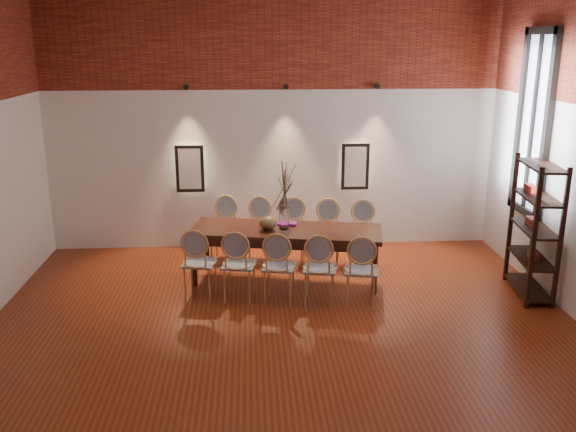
{
  "coord_description": "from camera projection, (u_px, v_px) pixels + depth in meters",
  "views": [
    {
      "loc": [
        -0.37,
        -5.96,
        3.25
      ],
      "look_at": [
        0.11,
        1.56,
        1.05
      ],
      "focal_mm": 38.0,
      "sensor_mm": 36.0,
      "label": 1
    }
  ],
  "objects": [
    {
      "name": "brick_band_front",
      "position": [
        342.0,
        38.0,
        2.4
      ],
      "size": [
        7.0,
        0.02,
        1.5
      ],
      "primitive_type": "cube",
      "color": "maroon",
      "rests_on": "ground"
    },
    {
      "name": "chair_near_c",
      "position": [
        279.0,
        266.0,
        7.73
      ],
      "size": [
        0.52,
        0.52,
        0.94
      ],
      "primitive_type": null,
      "rotation": [
        0.0,
        0.0,
        -0.19
      ],
      "color": "tan",
      "rests_on": "floor"
    },
    {
      "name": "brick_band_back",
      "position": [
        272.0,
        39.0,
        9.06
      ],
      "size": [
        7.0,
        0.02,
        1.5
      ],
      "primitive_type": "cube",
      "color": "maroon",
      "rests_on": "ground"
    },
    {
      "name": "wall_back",
      "position": [
        273.0,
        122.0,
        9.48
      ],
      "size": [
        7.0,
        0.1,
        4.0
      ],
      "primitive_type": "cube",
      "color": "silver",
      "rests_on": "ground"
    },
    {
      "name": "dried_branches",
      "position": [
        284.0,
        186.0,
        8.15
      ],
      "size": [
        0.5,
        0.5,
        0.7
      ],
      "primitive_type": null,
      "color": "#483728",
      "rests_on": "vase"
    },
    {
      "name": "chair_near_d",
      "position": [
        320.0,
        268.0,
        7.67
      ],
      "size": [
        0.52,
        0.52,
        0.94
      ],
      "primitive_type": null,
      "rotation": [
        0.0,
        0.0,
        -0.19
      ],
      "color": "tan",
      "rests_on": "floor"
    },
    {
      "name": "spot_fixture_mid",
      "position": [
        286.0,
        87.0,
        9.22
      ],
      "size": [
        0.08,
        0.1,
        0.08
      ],
      "primitive_type": "cylinder",
      "rotation": [
        1.57,
        0.0,
        0.0
      ],
      "color": "black",
      "rests_on": "wall_back"
    },
    {
      "name": "niche_left",
      "position": [
        190.0,
        168.0,
        9.5
      ],
      "size": [
        0.36,
        0.06,
        0.66
      ],
      "primitive_type": "cube",
      "color": "#FFEAC6",
      "rests_on": "wall_back"
    },
    {
      "name": "spot_fixture_right",
      "position": [
        377.0,
        86.0,
        9.3
      ],
      "size": [
        0.08,
        0.1,
        0.08
      ],
      "primitive_type": "cylinder",
      "rotation": [
        1.57,
        0.0,
        0.0
      ],
      "color": "black",
      "rests_on": "wall_back"
    },
    {
      "name": "niche_right",
      "position": [
        355.0,
        166.0,
        9.66
      ],
      "size": [
        0.36,
        0.06,
        0.66
      ],
      "primitive_type": "cube",
      "color": "#FFEAC6",
      "rests_on": "wall_back"
    },
    {
      "name": "dining_table",
      "position": [
        286.0,
        255.0,
        8.42
      ],
      "size": [
        2.7,
        1.31,
        0.75
      ],
      "primitive_type": "cube",
      "rotation": [
        0.0,
        0.0,
        -0.19
      ],
      "color": "#37150C",
      "rests_on": "floor"
    },
    {
      "name": "floor",
      "position": [
        287.0,
        349.0,
        6.64
      ],
      "size": [
        7.0,
        7.0,
        0.02
      ],
      "primitive_type": "cube",
      "color": "maroon",
      "rests_on": "ground"
    },
    {
      "name": "book",
      "position": [
        287.0,
        223.0,
        8.52
      ],
      "size": [
        0.29,
        0.23,
        0.03
      ],
      "primitive_type": "cube",
      "rotation": [
        0.0,
        0.0,
        -0.19
      ],
      "color": "#8B147E",
      "rests_on": "dining_table"
    },
    {
      "name": "window_glass",
      "position": [
        535.0,
        124.0,
        8.17
      ],
      "size": [
        0.02,
        0.78,
        2.38
      ],
      "primitive_type": "cube",
      "color": "silver",
      "rests_on": "wall_right"
    },
    {
      "name": "wall_front",
      "position": [
        337.0,
        333.0,
        2.68
      ],
      "size": [
        7.0,
        0.1,
        4.0
      ],
      "primitive_type": "cube",
      "color": "silver",
      "rests_on": "ground"
    },
    {
      "name": "chair_far_b",
      "position": [
        258.0,
        232.0,
        9.12
      ],
      "size": [
        0.52,
        0.52,
        0.94
      ],
      "primitive_type": null,
      "rotation": [
        0.0,
        0.0,
        2.95
      ],
      "color": "tan",
      "rests_on": "floor"
    },
    {
      "name": "bowl",
      "position": [
        268.0,
        223.0,
        8.27
      ],
      "size": [
        0.24,
        0.24,
        0.18
      ],
      "primitive_type": "ellipsoid",
      "color": "brown",
      "rests_on": "dining_table"
    },
    {
      "name": "window_mullion",
      "position": [
        533.0,
        124.0,
        8.17
      ],
      "size": [
        0.06,
        0.06,
        2.4
      ],
      "primitive_type": "cube",
      "color": "black",
      "rests_on": "wall_right"
    },
    {
      "name": "chair_far_c",
      "position": [
        292.0,
        233.0,
        9.06
      ],
      "size": [
        0.52,
        0.52,
        0.94
      ],
      "primitive_type": null,
      "rotation": [
        0.0,
        0.0,
        2.95
      ],
      "color": "tan",
      "rests_on": "floor"
    },
    {
      "name": "chair_near_a",
      "position": [
        200.0,
        263.0,
        7.86
      ],
      "size": [
        0.52,
        0.52,
        0.94
      ],
      "primitive_type": null,
      "rotation": [
        0.0,
        0.0,
        -0.19
      ],
      "color": "tan",
      "rests_on": "floor"
    },
    {
      "name": "spot_fixture_left",
      "position": [
        186.0,
        87.0,
        9.12
      ],
      "size": [
        0.08,
        0.1,
        0.08
      ],
      "primitive_type": "cylinder",
      "rotation": [
        1.57,
        0.0,
        0.0
      ],
      "color": "black",
      "rests_on": "wall_back"
    },
    {
      "name": "shelving_rack",
      "position": [
        535.0,
        228.0,
        7.84
      ],
      "size": [
        0.5,
        1.04,
        1.8
      ],
      "primitive_type": null,
      "rotation": [
        0.0,
        0.0,
        -0.12
      ],
      "color": "black",
      "rests_on": "floor"
    },
    {
      "name": "vase",
      "position": [
        284.0,
        218.0,
        8.28
      ],
      "size": [
        0.14,
        0.14,
        0.3
      ],
      "primitive_type": "cylinder",
      "color": "silver",
      "rests_on": "dining_table"
    },
    {
      "name": "window_frame",
      "position": [
        533.0,
        124.0,
        8.17
      ],
      "size": [
        0.08,
        0.9,
        2.5
      ],
      "primitive_type": "cube",
      "color": "black",
      "rests_on": "wall_right"
    },
    {
      "name": "chair_far_d",
      "position": [
        327.0,
        234.0,
        8.99
      ],
      "size": [
        0.52,
        0.52,
        0.94
      ],
      "primitive_type": null,
      "rotation": [
        0.0,
        0.0,
        2.95
      ],
      "color": "tan",
      "rests_on": "floor"
    },
    {
      "name": "chair_near_e",
      "position": [
        361.0,
        270.0,
        7.61
      ],
      "size": [
        0.52,
        0.52,
        0.94
      ],
      "primitive_type": null,
      "rotation": [
        0.0,
        0.0,
        -0.19
      ],
      "color": "tan",
      "rests_on": "floor"
    },
    {
      "name": "chair_far_a",
      "position": [
        224.0,
        230.0,
        9.18
      ],
      "size": [
        0.52,
        0.52,
        0.94
      ],
      "primitive_type": null,
      "rotation": [
        0.0,
        0.0,
        2.95
      ],
      "color": "tan",
      "rests_on": "floor"
    },
    {
      "name": "chair_near_b",
      "position": [
        239.0,
        264.0,
        7.79
      ],
      "size": [
        0.52,
        0.52,
        0.94
      ],
      "primitive_type": null,
      "rotation": [
        0.0,
        0.0,
        -0.19
      ],
      "color": "tan",
      "rests_on": "floor"
    },
    {
      "name": "chair_far_e",
      "position": [
        362.0,
        236.0,
        8.93
      ],
      "size": [
        0.52,
        0.52,
        0.94
      ],
      "primitive_type": null,
      "rotation": [
        0.0,
        0.0,
        2.95
      ],
      "color": "tan",
      "rests_on": "floor"
    }
  ]
}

